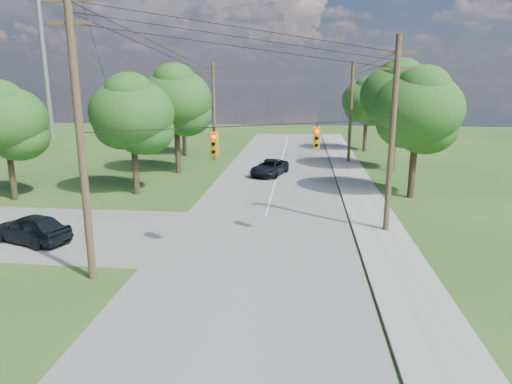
# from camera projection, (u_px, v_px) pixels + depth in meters

# --- Properties ---
(ground) EXTENTS (140.00, 140.00, 0.00)m
(ground) POSITION_uv_depth(u_px,v_px,m) (197.00, 287.00, 18.63)
(ground) COLOR #294E1A
(ground) RESTS_ON ground
(main_road) EXTENTS (10.00, 100.00, 0.03)m
(main_road) POSITION_uv_depth(u_px,v_px,m) (257.00, 246.00, 23.26)
(main_road) COLOR gray
(main_road) RESTS_ON ground
(sidewalk_east) EXTENTS (2.60, 100.00, 0.12)m
(sidewalk_east) POSITION_uv_depth(u_px,v_px,m) (392.00, 250.00, 22.58)
(sidewalk_east) COLOR #ADABA2
(sidewalk_east) RESTS_ON ground
(pole_sw) EXTENTS (2.00, 0.32, 12.00)m
(pole_sw) POSITION_uv_depth(u_px,v_px,m) (80.00, 132.00, 17.98)
(pole_sw) COLOR brown
(pole_sw) RESTS_ON ground
(pole_ne) EXTENTS (2.00, 0.32, 10.50)m
(pole_ne) POSITION_uv_depth(u_px,v_px,m) (392.00, 134.00, 24.17)
(pole_ne) COLOR brown
(pole_ne) RESTS_ON ground
(pole_north_e) EXTENTS (2.00, 0.32, 10.00)m
(pole_north_e) POSITION_uv_depth(u_px,v_px,m) (351.00, 112.00, 45.51)
(pole_north_e) COLOR brown
(pole_north_e) RESTS_ON ground
(pole_north_w) EXTENTS (2.00, 0.32, 10.00)m
(pole_north_w) POSITION_uv_depth(u_px,v_px,m) (214.00, 111.00, 46.88)
(pole_north_w) COLOR brown
(pole_north_w) RESTS_ON ground
(power_lines) EXTENTS (13.93, 29.62, 4.93)m
(power_lines) POSITION_uv_depth(u_px,v_px,m) (260.00, 64.00, 27.45)
(power_lines) COLOR black
(power_lines) RESTS_ON ground
(traffic_signals) EXTENTS (4.91, 3.27, 1.05)m
(traffic_signals) POSITION_uv_depth(u_px,v_px,m) (268.00, 140.00, 21.34)
(traffic_signals) COLOR #C8950B
(traffic_signals) RESTS_ON ground
(tree_w_near) EXTENTS (6.00, 6.00, 8.40)m
(tree_w_near) POSITION_uv_depth(u_px,v_px,m) (132.00, 113.00, 32.50)
(tree_w_near) COLOR #473723
(tree_w_near) RESTS_ON ground
(tree_w_mid) EXTENTS (6.40, 6.40, 9.22)m
(tree_w_mid) POSITION_uv_depth(u_px,v_px,m) (176.00, 100.00, 39.97)
(tree_w_mid) COLOR #473723
(tree_w_mid) RESTS_ON ground
(tree_w_far) EXTENTS (6.00, 6.00, 8.73)m
(tree_w_far) POSITION_uv_depth(u_px,v_px,m) (183.00, 99.00, 49.91)
(tree_w_far) COLOR #473723
(tree_w_far) RESTS_ON ground
(tree_e_near) EXTENTS (6.20, 6.20, 8.81)m
(tree_e_near) POSITION_uv_depth(u_px,v_px,m) (417.00, 110.00, 31.41)
(tree_e_near) COLOR #473723
(tree_e_near) RESTS_ON ground
(tree_e_mid) EXTENTS (6.60, 6.60, 9.64)m
(tree_e_mid) POSITION_uv_depth(u_px,v_px,m) (397.00, 95.00, 40.87)
(tree_e_mid) COLOR #473723
(tree_e_mid) RESTS_ON ground
(tree_e_far) EXTENTS (5.80, 5.80, 8.32)m
(tree_e_far) POSITION_uv_depth(u_px,v_px,m) (367.00, 101.00, 52.79)
(tree_e_far) COLOR #473723
(tree_e_far) RESTS_ON ground
(tree_cross_n) EXTENTS (5.60, 5.60, 7.91)m
(tree_cross_n) POSITION_uv_depth(u_px,v_px,m) (5.00, 120.00, 30.95)
(tree_cross_n) COLOR #473723
(tree_cross_n) RESTS_ON ground
(car_cross_dark) EXTENTS (4.79, 3.11, 1.52)m
(car_cross_dark) POSITION_uv_depth(u_px,v_px,m) (31.00, 228.00, 23.53)
(car_cross_dark) COLOR black
(car_cross_dark) RESTS_ON cross_road
(car_main_north) EXTENTS (3.52, 5.37, 1.37)m
(car_main_north) POSITION_uv_depth(u_px,v_px,m) (270.00, 168.00, 40.31)
(car_main_north) COLOR black
(car_main_north) RESTS_ON main_road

